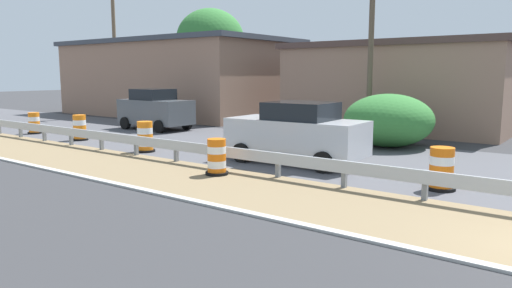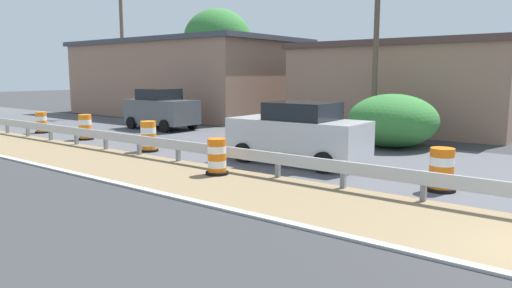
{
  "view_description": "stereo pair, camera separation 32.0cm",
  "coord_description": "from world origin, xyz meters",
  "px_view_note": "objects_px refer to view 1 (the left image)",
  "views": [
    {
      "loc": [
        -8.78,
        0.38,
        2.87
      ],
      "look_at": [
        1.8,
        8.27,
        0.91
      ],
      "focal_mm": 33.26,
      "sensor_mm": 36.0,
      "label": 1
    },
    {
      "loc": [
        -8.58,
        0.13,
        2.87
      ],
      "look_at": [
        1.8,
        8.27,
        0.91
      ],
      "focal_mm": 33.26,
      "sensor_mm": 36.0,
      "label": 2
    }
  ],
  "objects_px": {
    "traffic_barrel_nearest": "(441,171)",
    "utility_pole_near": "(371,30)",
    "traffic_barrel_mid": "(145,138)",
    "car_lead_far_lane": "(297,133)",
    "traffic_barrel_close": "(217,159)",
    "utility_pole_mid": "(115,48)",
    "car_trailing_near_lane": "(155,109)",
    "traffic_barrel_farther": "(80,129)",
    "traffic_barrel_far": "(34,124)"
  },
  "relations": [
    {
      "from": "traffic_barrel_close",
      "to": "utility_pole_near",
      "type": "xyz_separation_m",
      "value": [
        9.9,
        -0.3,
        4.3
      ]
    },
    {
      "from": "traffic_barrel_nearest",
      "to": "traffic_barrel_mid",
      "type": "relative_size",
      "value": 0.95
    },
    {
      "from": "traffic_barrel_nearest",
      "to": "utility_pole_near",
      "type": "bearing_deg",
      "value": 34.21
    },
    {
      "from": "utility_pole_near",
      "to": "utility_pole_mid",
      "type": "relative_size",
      "value": 1.05
    },
    {
      "from": "traffic_barrel_nearest",
      "to": "utility_pole_mid",
      "type": "relative_size",
      "value": 0.12
    },
    {
      "from": "traffic_barrel_far",
      "to": "utility_pole_near",
      "type": "relative_size",
      "value": 0.11
    },
    {
      "from": "traffic_barrel_nearest",
      "to": "car_lead_far_lane",
      "type": "height_order",
      "value": "car_lead_far_lane"
    },
    {
      "from": "traffic_barrel_far",
      "to": "traffic_barrel_farther",
      "type": "bearing_deg",
      "value": -90.26
    },
    {
      "from": "traffic_barrel_nearest",
      "to": "traffic_barrel_mid",
      "type": "bearing_deg",
      "value": 92.96
    },
    {
      "from": "car_lead_far_lane",
      "to": "traffic_barrel_nearest",
      "type": "bearing_deg",
      "value": 166.92
    },
    {
      "from": "car_trailing_near_lane",
      "to": "car_lead_far_lane",
      "type": "height_order",
      "value": "car_trailing_near_lane"
    },
    {
      "from": "car_lead_far_lane",
      "to": "utility_pole_near",
      "type": "relative_size",
      "value": 0.49
    },
    {
      "from": "traffic_barrel_far",
      "to": "utility_pole_mid",
      "type": "height_order",
      "value": "utility_pole_mid"
    },
    {
      "from": "traffic_barrel_far",
      "to": "utility_pole_near",
      "type": "xyz_separation_m",
      "value": [
        8.1,
        -13.62,
        4.3
      ]
    },
    {
      "from": "traffic_barrel_close",
      "to": "car_trailing_near_lane",
      "type": "bearing_deg",
      "value": 56.87
    },
    {
      "from": "traffic_barrel_nearest",
      "to": "car_lead_far_lane",
      "type": "bearing_deg",
      "value": 78.9
    },
    {
      "from": "traffic_barrel_mid",
      "to": "utility_pole_near",
      "type": "distance_m",
      "value": 10.75
    },
    {
      "from": "traffic_barrel_mid",
      "to": "car_lead_far_lane",
      "type": "relative_size",
      "value": 0.25
    },
    {
      "from": "traffic_barrel_nearest",
      "to": "car_trailing_near_lane",
      "type": "xyz_separation_m",
      "value": [
        4.55,
        15.68,
        0.56
      ]
    },
    {
      "from": "utility_pole_near",
      "to": "car_lead_far_lane",
      "type": "bearing_deg",
      "value": -175.34
    },
    {
      "from": "car_lead_far_lane",
      "to": "traffic_barrel_close",
      "type": "bearing_deg",
      "value": 71.55
    },
    {
      "from": "traffic_barrel_farther",
      "to": "car_lead_far_lane",
      "type": "xyz_separation_m",
      "value": [
        1.14,
        -10.37,
        0.49
      ]
    },
    {
      "from": "car_lead_far_lane",
      "to": "utility_pole_near",
      "type": "xyz_separation_m",
      "value": [
        6.98,
        0.57,
        3.77
      ]
    },
    {
      "from": "car_trailing_near_lane",
      "to": "utility_pole_near",
      "type": "distance_m",
      "value": 11.45
    },
    {
      "from": "traffic_barrel_farther",
      "to": "traffic_barrel_nearest",
      "type": "bearing_deg",
      "value": -89.27
    },
    {
      "from": "traffic_barrel_nearest",
      "to": "traffic_barrel_close",
      "type": "bearing_deg",
      "value": 109.2
    },
    {
      "from": "traffic_barrel_close",
      "to": "utility_pole_near",
      "type": "height_order",
      "value": "utility_pole_near"
    },
    {
      "from": "utility_pole_mid",
      "to": "utility_pole_near",
      "type": "bearing_deg",
      "value": -90.24
    },
    {
      "from": "traffic_barrel_farther",
      "to": "utility_pole_near",
      "type": "height_order",
      "value": "utility_pole_near"
    },
    {
      "from": "traffic_barrel_mid",
      "to": "utility_pole_mid",
      "type": "xyz_separation_m",
      "value": [
        8.54,
        12.95,
        4.03
      ]
    },
    {
      "from": "traffic_barrel_far",
      "to": "utility_pole_mid",
      "type": "xyz_separation_m",
      "value": [
        8.18,
        4.41,
        4.08
      ]
    },
    {
      "from": "traffic_barrel_nearest",
      "to": "car_lead_far_lane",
      "type": "relative_size",
      "value": 0.24
    },
    {
      "from": "utility_pole_near",
      "to": "traffic_barrel_farther",
      "type": "bearing_deg",
      "value": 129.64
    },
    {
      "from": "traffic_barrel_close",
      "to": "car_trailing_near_lane",
      "type": "relative_size",
      "value": 0.25
    },
    {
      "from": "traffic_barrel_far",
      "to": "car_trailing_near_lane",
      "type": "relative_size",
      "value": 0.25
    },
    {
      "from": "traffic_barrel_farther",
      "to": "car_trailing_near_lane",
      "type": "bearing_deg",
      "value": 5.96
    },
    {
      "from": "traffic_barrel_close",
      "to": "car_lead_far_lane",
      "type": "relative_size",
      "value": 0.23
    },
    {
      "from": "traffic_barrel_far",
      "to": "car_lead_far_lane",
      "type": "distance_m",
      "value": 14.24
    },
    {
      "from": "traffic_barrel_far",
      "to": "car_trailing_near_lane",
      "type": "xyz_separation_m",
      "value": [
        4.72,
        -3.32,
        0.59
      ]
    },
    {
      "from": "traffic_barrel_far",
      "to": "utility_pole_near",
      "type": "distance_m",
      "value": 16.42
    },
    {
      "from": "car_lead_far_lane",
      "to": "utility_pole_near",
      "type": "bearing_deg",
      "value": -87.32
    },
    {
      "from": "car_trailing_near_lane",
      "to": "utility_pole_near",
      "type": "xyz_separation_m",
      "value": [
        3.38,
        -10.3,
        3.72
      ]
    },
    {
      "from": "traffic_barrel_close",
      "to": "car_trailing_near_lane",
      "type": "xyz_separation_m",
      "value": [
        6.53,
        10.0,
        0.58
      ]
    },
    {
      "from": "car_lead_far_lane",
      "to": "utility_pole_mid",
      "type": "relative_size",
      "value": 0.52
    },
    {
      "from": "traffic_barrel_mid",
      "to": "traffic_barrel_far",
      "type": "relative_size",
      "value": 1.1
    },
    {
      "from": "traffic_barrel_farther",
      "to": "utility_pole_near",
      "type": "bearing_deg",
      "value": -50.36
    },
    {
      "from": "traffic_barrel_farther",
      "to": "utility_pole_mid",
      "type": "xyz_separation_m",
      "value": [
        8.19,
        8.23,
        4.04
      ]
    },
    {
      "from": "traffic_barrel_nearest",
      "to": "utility_pole_near",
      "type": "relative_size",
      "value": 0.12
    },
    {
      "from": "traffic_barrel_close",
      "to": "car_trailing_near_lane",
      "type": "height_order",
      "value": "car_trailing_near_lane"
    },
    {
      "from": "traffic_barrel_nearest",
      "to": "utility_pole_near",
      "type": "distance_m",
      "value": 10.49
    }
  ]
}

